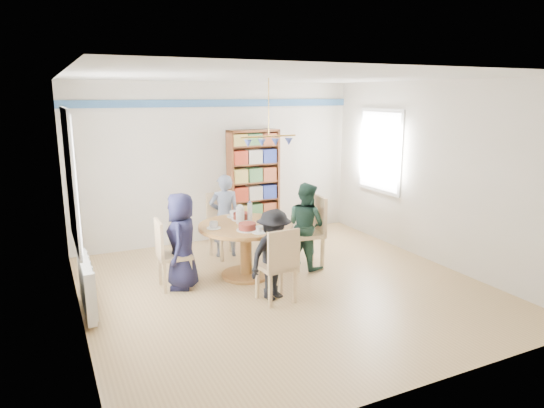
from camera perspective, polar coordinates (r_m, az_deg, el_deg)
ground at (r=6.50m, az=1.55°, el=-9.77°), size 5.00×5.00×0.00m
room_shell at (r=6.74m, az=-3.74°, el=5.55°), size 5.00×5.00×5.00m
radiator at (r=6.04m, az=-20.97°, el=-8.91°), size 0.12×1.00×0.60m
dining_table at (r=6.72m, az=-3.10°, el=-3.99°), size 1.30×1.30×0.75m
chair_left at (r=6.44m, az=-12.12°, el=-5.44°), size 0.43×0.43×0.93m
chair_right at (r=7.12m, az=4.64°, el=-2.84°), size 0.52×0.52×1.06m
chair_far at (r=7.63m, az=-5.77°, el=-2.02°), size 0.50×0.50×1.00m
chair_near at (r=5.87m, az=0.83°, el=-6.87°), size 0.44×0.44×0.95m
person_left at (r=6.41m, az=-10.58°, el=-4.29°), size 0.61×0.73×1.27m
person_right at (r=7.07m, az=4.02°, el=-2.51°), size 0.65×0.73×1.26m
person_far at (r=7.56m, az=-5.59°, el=-1.38°), size 0.54×0.42×1.30m
person_near at (r=5.97m, az=0.22°, el=-5.99°), size 0.83×0.63×1.14m
bookshelf at (r=8.51m, az=-2.19°, el=2.23°), size 0.91×0.27×1.90m
tableware at (r=6.66m, az=-3.41°, el=-1.84°), size 1.11×1.11×0.29m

